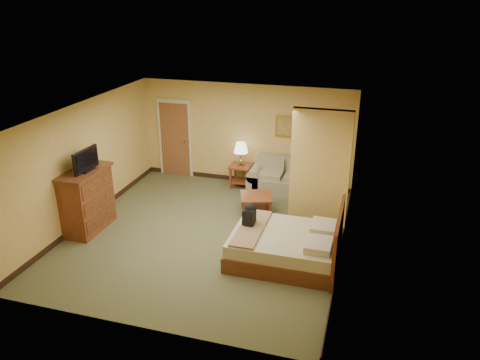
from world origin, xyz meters
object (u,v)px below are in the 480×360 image
at_px(bed, 289,246).
at_px(loveseat, 284,182).
at_px(coffee_table, 256,201).
at_px(dresser, 87,200).

bearing_deg(bed, loveseat, 102.75).
xyz_separation_m(loveseat, coffee_table, (-0.39, -1.33, 0.03)).
distance_m(loveseat, bed, 3.14).
bearing_deg(loveseat, coffee_table, -106.24).
relative_size(coffee_table, bed, 0.43).
bearing_deg(loveseat, dresser, -139.90).
distance_m(coffee_table, dresser, 3.65).
relative_size(coffee_table, dresser, 0.65).
height_order(coffee_table, bed, bed).
distance_m(loveseat, dresser, 4.72).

